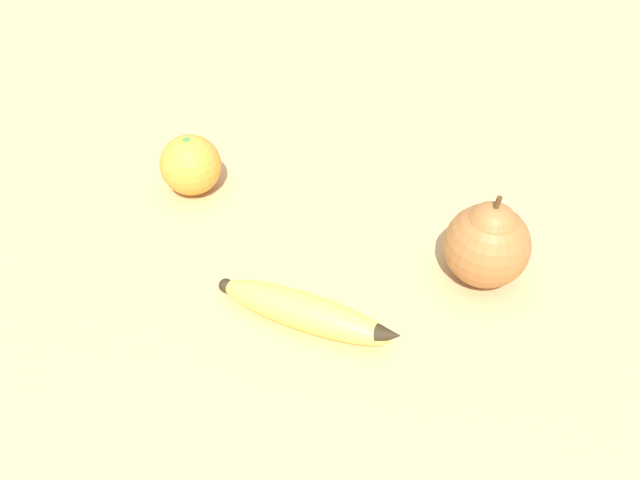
# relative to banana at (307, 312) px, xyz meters

# --- Properties ---
(ground_plane) EXTENTS (3.00, 3.00, 0.00)m
(ground_plane) POSITION_rel_banana_xyz_m (0.07, 0.05, -0.02)
(ground_plane) COLOR tan
(banana) EXTENTS (0.09, 0.18, 0.04)m
(banana) POSITION_rel_banana_xyz_m (0.00, 0.00, 0.00)
(banana) COLOR #DBCC4C
(banana) RESTS_ON ground_plane
(orange) EXTENTS (0.07, 0.07, 0.07)m
(orange) POSITION_rel_banana_xyz_m (0.19, 0.15, 0.02)
(orange) COLOR orange
(orange) RESTS_ON ground_plane
(pear) EXTENTS (0.08, 0.08, 0.10)m
(pear) POSITION_rel_banana_xyz_m (0.07, -0.17, 0.03)
(pear) COLOR #A36633
(pear) RESTS_ON ground_plane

